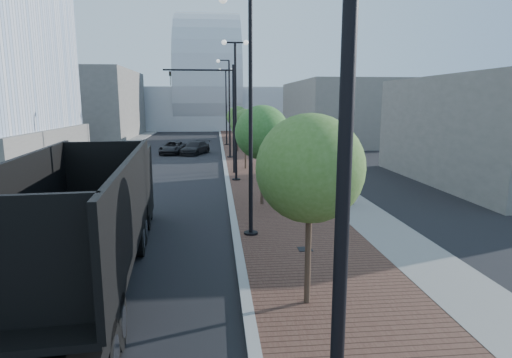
{
  "coord_description": "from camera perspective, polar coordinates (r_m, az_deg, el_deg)",
  "views": [
    {
      "loc": [
        -0.75,
        -6.3,
        5.38
      ],
      "look_at": [
        1.0,
        12.0,
        2.0
      ],
      "focal_mm": 29.63,
      "sensor_mm": 36.0,
      "label": 1
    }
  ],
  "objects": [
    {
      "name": "utility_cover_2",
      "position": [
        26.03,
        1.6,
        -1.22
      ],
      "size": [
        0.5,
        0.5,
        0.02
      ],
      "primitive_type": "cube",
      "color": "black",
      "rests_on": "sidewalk"
    },
    {
      "name": "west_sidewalk",
      "position": [
        48.19,
        -20.19,
        3.44
      ],
      "size": [
        4.0,
        140.0,
        0.12
      ],
      "primitive_type": "cube",
      "color": "slate",
      "rests_on": "ground"
    },
    {
      "name": "tree_3",
      "position": [
        45.42,
        -2.46,
        8.37
      ],
      "size": [
        2.34,
        2.28,
        4.92
      ],
      "color": "#382619",
      "rests_on": "ground"
    },
    {
      "name": "streetlight_3",
      "position": [
        40.34,
        -3.75,
        8.92
      ],
      "size": [
        1.44,
        0.56,
        9.21
      ],
      "color": "black",
      "rests_on": "ground"
    },
    {
      "name": "tree_1",
      "position": [
        21.52,
        0.95,
        6.27
      ],
      "size": [
        2.77,
        2.77,
        5.22
      ],
      "color": "#382619",
      "rests_on": "ground"
    },
    {
      "name": "streetlight_1",
      "position": [
        16.38,
        -1.13,
        6.78
      ],
      "size": [
        1.44,
        0.56,
        9.21
      ],
      "color": "black",
      "rests_on": "ground"
    },
    {
      "name": "concrete_strip",
      "position": [
        47.12,
        3.06,
        3.93
      ],
      "size": [
        2.4,
        140.0,
        0.13
      ],
      "primitive_type": "cube",
      "color": "slate",
      "rests_on": "ground"
    },
    {
      "name": "white_sedan",
      "position": [
        15.41,
        -19.64,
        -8.08
      ],
      "size": [
        1.82,
        4.08,
        1.3
      ],
      "primitive_type": "imported",
      "rotation": [
        0.0,
        0.0,
        -0.11
      ],
      "color": "white",
      "rests_on": "ground"
    },
    {
      "name": "convention_center",
      "position": [
        91.31,
        -6.36,
        10.75
      ],
      "size": [
        50.0,
        30.0,
        50.0
      ],
      "color": "#ADB1B8",
      "rests_on": "ground"
    },
    {
      "name": "dark_car_mid",
      "position": [
        44.93,
        -11.16,
        4.18
      ],
      "size": [
        2.77,
        4.94,
        1.3
      ],
      "primitive_type": "imported",
      "rotation": [
        0.0,
        0.0,
        -0.13
      ],
      "color": "black",
      "rests_on": "ground"
    },
    {
      "name": "pedestrian",
      "position": [
        22.34,
        12.59,
        -1.4
      ],
      "size": [
        0.68,
        0.47,
        1.8
      ],
      "primitive_type": "imported",
      "rotation": [
        0.0,
        0.0,
        3.2
      ],
      "color": "black",
      "rests_on": "ground"
    },
    {
      "name": "tree_0",
      "position": [
        10.73,
        7.51,
        1.4
      ],
      "size": [
        2.76,
        2.76,
        5.11
      ],
      "color": "#382619",
      "rests_on": "ground"
    },
    {
      "name": "commercial_block_e",
      "position": [
        32.36,
        30.13,
        5.69
      ],
      "size": [
        10.0,
        16.0,
        7.0
      ],
      "primitive_type": "cube",
      "color": "#5F5B56",
      "rests_on": "ground"
    },
    {
      "name": "sidewalk",
      "position": [
        46.8,
        -0.22,
        3.89
      ],
      "size": [
        7.0,
        140.0,
        0.12
      ],
      "primitive_type": "cube",
      "color": "#4C2D23",
      "rests_on": "ground"
    },
    {
      "name": "utility_cover_1",
      "position": [
        15.56,
        6.64,
        -9.38
      ],
      "size": [
        0.5,
        0.5,
        0.02
      ],
      "primitive_type": "cube",
      "color": "black",
      "rests_on": "sidewalk"
    },
    {
      "name": "commercial_block_nw",
      "position": [
        69.04,
        -21.96,
        9.36
      ],
      "size": [
        14.0,
        20.0,
        10.0
      ],
      "primitive_type": "cube",
      "color": "#605D57",
      "rests_on": "ground"
    },
    {
      "name": "commercial_block_ne",
      "position": [
        58.76,
        11.24,
        8.88
      ],
      "size": [
        12.0,
        22.0,
        8.0
      ],
      "primitive_type": "cube",
      "color": "slate",
      "rests_on": "ground"
    },
    {
      "name": "dump_truck",
      "position": [
        15.87,
        -19.91,
        -3.75
      ],
      "size": [
        4.1,
        14.25,
        3.95
      ],
      "rotation": [
        0.0,
        0.0,
        0.09
      ],
      "color": "black",
      "rests_on": "ground"
    },
    {
      "name": "streetlight_2",
      "position": [
        28.34,
        -2.77,
        9.27
      ],
      "size": [
        1.72,
        0.56,
        9.28
      ],
      "color": "black",
      "rests_on": "ground"
    },
    {
      "name": "traffic_mast",
      "position": [
        31.31,
        -4.71,
        9.66
      ],
      "size": [
        5.09,
        0.2,
        8.0
      ],
      "color": "black",
      "rests_on": "ground"
    },
    {
      "name": "curb",
      "position": [
        46.61,
        -4.52,
        3.85
      ],
      "size": [
        0.3,
        140.0,
        0.14
      ],
      "primitive_type": "cube",
      "color": "gray",
      "rests_on": "ground"
    },
    {
      "name": "streetlight_4",
      "position": [
        52.32,
        -4.04,
        9.78
      ],
      "size": [
        1.72,
        0.56,
        9.28
      ],
      "color": "black",
      "rests_on": "ground"
    },
    {
      "name": "tree_2",
      "position": [
        33.46,
        -1.36,
        7.39
      ],
      "size": [
        2.42,
        2.37,
        4.81
      ],
      "color": "#382619",
      "rests_on": "ground"
    },
    {
      "name": "dark_car_far",
      "position": [
        44.17,
        -8.22,
        4.17
      ],
      "size": [
        3.43,
        4.87,
        1.31
      ],
      "primitive_type": "imported",
      "rotation": [
        0.0,
        0.0,
        -0.4
      ],
      "color": "black",
      "rests_on": "ground"
    },
    {
      "name": "streetlight_0",
      "position": [
        4.55,
        11.89,
        3.09
      ],
      "size": [
        1.72,
        0.56,
        9.28
      ],
      "color": "black",
      "rests_on": "ground"
    }
  ]
}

